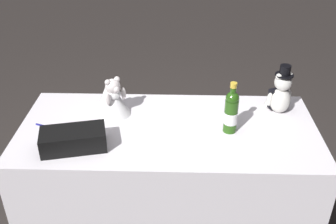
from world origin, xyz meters
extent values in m
cube|color=white|center=(0.00, 0.00, 0.39)|extent=(1.63, 0.75, 0.78)
ellipsoid|color=silver|center=(-0.64, -0.19, 0.86)|extent=(0.12, 0.11, 0.15)
cube|color=black|center=(-0.63, -0.22, 0.86)|extent=(0.11, 0.08, 0.11)
sphere|color=silver|center=(-0.64, -0.19, 0.98)|extent=(0.10, 0.10, 0.10)
sphere|color=silver|center=(-0.62, -0.23, 0.97)|extent=(0.04, 0.04, 0.04)
sphere|color=silver|center=(-0.67, -0.20, 1.01)|extent=(0.04, 0.04, 0.04)
sphere|color=silver|center=(-0.61, -0.17, 1.01)|extent=(0.04, 0.04, 0.04)
ellipsoid|color=silver|center=(-0.69, -0.22, 0.87)|extent=(0.04, 0.04, 0.08)
ellipsoid|color=silver|center=(-0.58, -0.18, 0.87)|extent=(0.04, 0.04, 0.08)
sphere|color=silver|center=(-0.65, -0.26, 0.81)|extent=(0.05, 0.05, 0.05)
sphere|color=silver|center=(-0.59, -0.23, 0.81)|extent=(0.05, 0.05, 0.05)
cylinder|color=black|center=(-0.64, -0.19, 1.02)|extent=(0.10, 0.10, 0.01)
cylinder|color=black|center=(-0.64, -0.19, 1.05)|extent=(0.06, 0.06, 0.05)
cone|color=white|center=(0.31, -0.14, 0.85)|extent=(0.19, 0.19, 0.14)
ellipsoid|color=white|center=(0.31, -0.14, 0.91)|extent=(0.09, 0.08, 0.06)
sphere|color=silver|center=(0.31, -0.14, 0.96)|extent=(0.09, 0.09, 0.09)
sphere|color=silver|center=(0.29, -0.11, 0.95)|extent=(0.04, 0.04, 0.04)
sphere|color=silver|center=(0.33, -0.12, 0.99)|extent=(0.03, 0.03, 0.03)
sphere|color=silver|center=(0.29, -0.16, 0.99)|extent=(0.03, 0.03, 0.03)
ellipsoid|color=silver|center=(0.34, -0.09, 0.91)|extent=(0.03, 0.03, 0.08)
ellipsoid|color=silver|center=(0.26, -0.16, 0.91)|extent=(0.03, 0.03, 0.08)
cone|color=white|center=(0.34, -0.18, 0.90)|extent=(0.21, 0.21, 0.15)
cylinder|color=#255113|center=(-0.33, 0.02, 0.88)|extent=(0.07, 0.07, 0.19)
sphere|color=#255113|center=(-0.33, 0.02, 0.98)|extent=(0.07, 0.07, 0.07)
cylinder|color=#255113|center=(-0.33, 0.02, 1.03)|extent=(0.03, 0.03, 0.08)
cylinder|color=gold|center=(-0.33, 0.02, 1.06)|extent=(0.03, 0.03, 0.03)
cylinder|color=white|center=(-0.33, 0.02, 0.87)|extent=(0.07, 0.07, 0.07)
cylinder|color=navy|center=(0.67, 0.01, 0.79)|extent=(0.12, 0.05, 0.01)
cone|color=silver|center=(0.61, 0.04, 0.79)|extent=(0.02, 0.01, 0.01)
cube|color=black|center=(0.47, 0.20, 0.83)|extent=(0.35, 0.23, 0.10)
cube|color=#B7B7BF|center=(0.45, 0.12, 0.83)|extent=(0.04, 0.02, 0.03)
camera|label=1|loc=(-0.05, 1.81, 1.98)|focal=42.41mm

